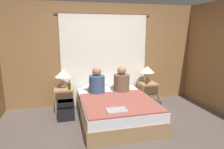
{
  "coord_description": "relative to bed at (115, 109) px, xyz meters",
  "views": [
    {
      "loc": [
        -1.05,
        -3.18,
        1.82
      ],
      "look_at": [
        0.0,
        0.94,
        0.91
      ],
      "focal_mm": 32.0,
      "sensor_mm": 36.0,
      "label": 1
    }
  ],
  "objects": [
    {
      "name": "handbag_on_floor",
      "position": [
        1.03,
        0.27,
        -0.1
      ],
      "size": [
        0.3,
        0.16,
        0.38
      ],
      "color": "#333D56",
      "rests_on": "ground_plane"
    },
    {
      "name": "wall_back",
      "position": [
        0.0,
        1.1,
        1.03
      ],
      "size": [
        4.88,
        0.06,
        2.5
      ],
      "color": "olive",
      "rests_on": "ground_plane"
    },
    {
      "name": "beer_bottle_on_left_stand",
      "position": [
        -0.91,
        0.56,
        0.42
      ],
      "size": [
        0.06,
        0.06,
        0.22
      ],
      "color": "#513819",
      "rests_on": "nightstand_left"
    },
    {
      "name": "person_right_in_bed",
      "position": [
        0.26,
        0.44,
        0.47
      ],
      "size": [
        0.36,
        0.36,
        0.61
      ],
      "color": "brown",
      "rests_on": "bed"
    },
    {
      "name": "curtain_panel",
      "position": [
        0.0,
        1.04,
        0.9
      ],
      "size": [
        2.36,
        0.02,
        2.26
      ],
      "color": "white",
      "rests_on": "ground_plane"
    },
    {
      "name": "pillow_right",
      "position": [
        0.32,
        0.79,
        0.29
      ],
      "size": [
        0.52,
        0.31,
        0.12
      ],
      "color": "white",
      "rests_on": "bed"
    },
    {
      "name": "nightstand_left",
      "position": [
        -1.04,
        0.69,
        0.05
      ],
      "size": [
        0.42,
        0.42,
        0.56
      ],
      "color": "#A87F51",
      "rests_on": "ground_plane"
    },
    {
      "name": "backpack_on_floor",
      "position": [
        -1.02,
        0.24,
        0.01
      ],
      "size": [
        0.35,
        0.29,
        0.41
      ],
      "color": "black",
      "rests_on": "ground_plane"
    },
    {
      "name": "ground_plane",
      "position": [
        0.0,
        -0.64,
        -0.22
      ],
      "size": [
        16.0,
        16.0,
        0.0
      ],
      "primitive_type": "plane",
      "color": "#564C47"
    },
    {
      "name": "pillow_left",
      "position": [
        -0.32,
        0.79,
        0.29
      ],
      "size": [
        0.52,
        0.31,
        0.12
      ],
      "color": "white",
      "rests_on": "bed"
    },
    {
      "name": "beer_bottle_on_right_stand",
      "position": [
        0.95,
        0.56,
        0.42
      ],
      "size": [
        0.06,
        0.06,
        0.22
      ],
      "color": "#513819",
      "rests_on": "nightstand_right"
    },
    {
      "name": "laptop_on_bed",
      "position": [
        -0.17,
        -0.7,
        0.27
      ],
      "size": [
        0.35,
        0.25,
        0.02
      ],
      "color": "#9EA0A5",
      "rests_on": "blanket_on_bed"
    },
    {
      "name": "nightstand_right",
      "position": [
        1.04,
        0.69,
        0.05
      ],
      "size": [
        0.42,
        0.42,
        0.56
      ],
      "color": "#A87F51",
      "rests_on": "ground_plane"
    },
    {
      "name": "bed",
      "position": [
        0.0,
        0.0,
        0.0
      ],
      "size": [
        1.47,
        1.98,
        0.46
      ],
      "color": "#99754C",
      "rests_on": "ground_plane"
    },
    {
      "name": "blanket_on_bed",
      "position": [
        0.0,
        -0.28,
        0.25
      ],
      "size": [
        1.41,
        1.36,
        0.03
      ],
      "color": "#994C42",
      "rests_on": "bed"
    },
    {
      "name": "person_left_in_bed",
      "position": [
        -0.31,
        0.44,
        0.48
      ],
      "size": [
        0.35,
        0.35,
        0.61
      ],
      "color": "#38517A",
      "rests_on": "bed"
    },
    {
      "name": "lamp_left",
      "position": [
        -1.04,
        0.76,
        0.63
      ],
      "size": [
        0.37,
        0.37,
        0.42
      ],
      "color": "#B2A899",
      "rests_on": "nightstand_left"
    },
    {
      "name": "lamp_right",
      "position": [
        1.04,
        0.76,
        0.63
      ],
      "size": [
        0.37,
        0.37,
        0.42
      ],
      "color": "#B2A899",
      "rests_on": "nightstand_right"
    }
  ]
}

